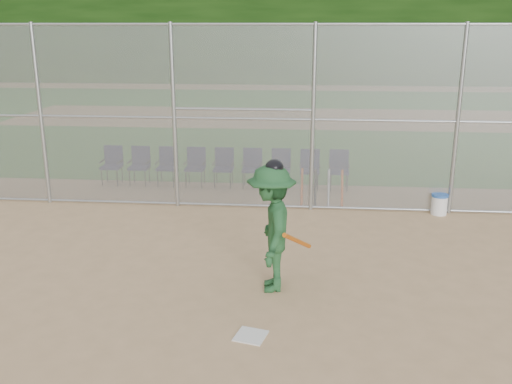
# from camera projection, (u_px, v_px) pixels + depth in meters

# --- Properties ---
(ground) EXTENTS (100.00, 100.00, 0.00)m
(ground) POSITION_uv_depth(u_px,v_px,m) (241.00, 317.00, 7.97)
(ground) COLOR tan
(ground) RESTS_ON ground
(grass_strip) EXTENTS (100.00, 100.00, 0.00)m
(grass_strip) POSITION_uv_depth(u_px,v_px,m) (286.00, 118.00, 25.18)
(grass_strip) COLOR #26611D
(grass_strip) RESTS_ON ground
(dirt_patch_far) EXTENTS (24.00, 24.00, 0.00)m
(dirt_patch_far) POSITION_uv_depth(u_px,v_px,m) (286.00, 118.00, 25.18)
(dirt_patch_far) COLOR tan
(dirt_patch_far) RESTS_ON ground
(backstop_fence) EXTENTS (16.09, 0.09, 4.00)m
(backstop_fence) POSITION_uv_depth(u_px,v_px,m) (266.00, 116.00, 12.17)
(backstop_fence) COLOR gray
(backstop_fence) RESTS_ON ground
(home_plate) EXTENTS (0.47, 0.47, 0.02)m
(home_plate) POSITION_uv_depth(u_px,v_px,m) (251.00, 336.00, 7.48)
(home_plate) COLOR silver
(home_plate) RESTS_ON ground
(batter_at_plate) EXTENTS (1.03, 1.42, 2.05)m
(batter_at_plate) POSITION_uv_depth(u_px,v_px,m) (271.00, 228.00, 8.59)
(batter_at_plate) COLOR #205028
(batter_at_plate) RESTS_ON ground
(water_cooler) EXTENTS (0.36, 0.36, 0.45)m
(water_cooler) POSITION_uv_depth(u_px,v_px,m) (439.00, 204.00, 12.27)
(water_cooler) COLOR white
(water_cooler) RESTS_ON ground
(spare_bats) EXTENTS (0.96, 0.36, 0.84)m
(spare_bats) POSITION_uv_depth(u_px,v_px,m) (322.00, 188.00, 12.82)
(spare_bats) COLOR #D84C14
(spare_bats) RESTS_ON ground
(chair_0) EXTENTS (0.54, 0.52, 0.96)m
(chair_0) POSITION_uv_depth(u_px,v_px,m) (111.00, 166.00, 14.55)
(chair_0) COLOR #11153E
(chair_0) RESTS_ON ground
(chair_1) EXTENTS (0.54, 0.52, 0.96)m
(chair_1) POSITION_uv_depth(u_px,v_px,m) (139.00, 166.00, 14.49)
(chair_1) COLOR #11153E
(chair_1) RESTS_ON ground
(chair_2) EXTENTS (0.54, 0.52, 0.96)m
(chair_2) POSITION_uv_depth(u_px,v_px,m) (167.00, 167.00, 14.43)
(chair_2) COLOR #11153E
(chair_2) RESTS_ON ground
(chair_3) EXTENTS (0.54, 0.52, 0.96)m
(chair_3) POSITION_uv_depth(u_px,v_px,m) (195.00, 168.00, 14.37)
(chair_3) COLOR #11153E
(chair_3) RESTS_ON ground
(chair_4) EXTENTS (0.54, 0.52, 0.96)m
(chair_4) POSITION_uv_depth(u_px,v_px,m) (223.00, 168.00, 14.31)
(chair_4) COLOR #11153E
(chair_4) RESTS_ON ground
(chair_5) EXTENTS (0.54, 0.52, 0.96)m
(chair_5) POSITION_uv_depth(u_px,v_px,m) (252.00, 169.00, 14.25)
(chair_5) COLOR #11153E
(chair_5) RESTS_ON ground
(chair_6) EXTENTS (0.54, 0.52, 0.96)m
(chair_6) POSITION_uv_depth(u_px,v_px,m) (281.00, 169.00, 14.19)
(chair_6) COLOR #11153E
(chair_6) RESTS_ON ground
(chair_7) EXTENTS (0.54, 0.52, 0.96)m
(chair_7) POSITION_uv_depth(u_px,v_px,m) (310.00, 170.00, 14.13)
(chair_7) COLOR #11153E
(chair_7) RESTS_ON ground
(chair_8) EXTENTS (0.54, 0.52, 0.96)m
(chair_8) POSITION_uv_depth(u_px,v_px,m) (339.00, 171.00, 14.07)
(chair_8) COLOR #11153E
(chair_8) RESTS_ON ground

